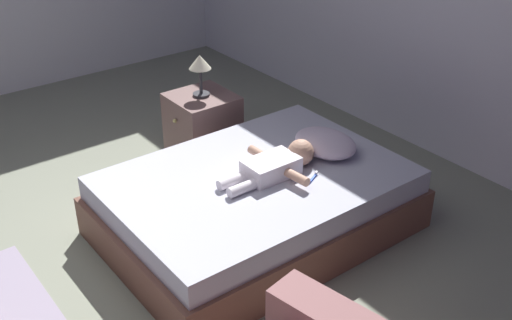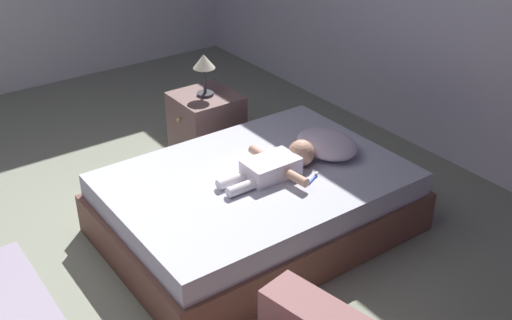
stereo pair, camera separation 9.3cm
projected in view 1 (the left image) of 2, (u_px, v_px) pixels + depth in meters
ground_plane at (63, 279)px, 3.62m from camera, size 8.00×8.00×0.00m
bed at (256, 203)px, 3.95m from camera, size 1.32×1.86×0.42m
pillow at (325, 143)px, 4.07m from camera, size 0.45×0.35×0.13m
baby at (278, 164)px, 3.82m from camera, size 0.54×0.67×0.17m
toothbrush at (313, 178)px, 3.79m from camera, size 0.07×0.13×0.02m
nightstand at (203, 125)px, 4.83m from camera, size 0.46×0.49×0.50m
lamp at (200, 66)px, 4.59m from camera, size 0.17×0.17×0.32m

